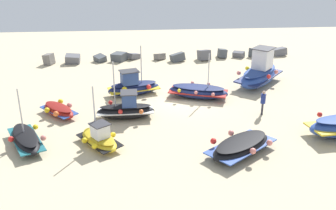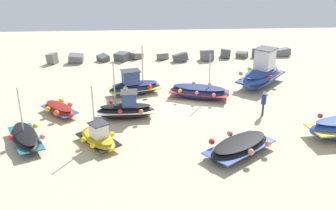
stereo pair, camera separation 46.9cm
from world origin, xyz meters
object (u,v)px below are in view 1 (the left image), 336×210
at_px(fishing_boat_5, 26,139).
at_px(fishing_boat_7, 241,146).
at_px(fishing_boat_8, 59,110).
at_px(fishing_boat_4, 198,91).
at_px(fishing_boat_3, 126,109).
at_px(person_walking, 263,101).
at_px(fishing_boat_6, 99,138).
at_px(fishing_boat_1, 133,86).
at_px(fishing_boat_2, 260,73).

xyz_separation_m(fishing_boat_5, fishing_boat_7, (11.75, -1.86, 0.02)).
bearing_deg(fishing_boat_7, fishing_boat_8, -66.77).
xyz_separation_m(fishing_boat_4, fishing_boat_8, (-9.69, -2.41, -0.12)).
bearing_deg(fishing_boat_3, fishing_boat_7, -41.03).
relative_size(fishing_boat_4, person_walking, 2.81).
height_order(fishing_boat_4, fishing_boat_6, fishing_boat_6).
relative_size(fishing_boat_1, fishing_boat_8, 1.39).
bearing_deg(fishing_boat_5, fishing_boat_4, 94.85).
height_order(fishing_boat_8, person_walking, person_walking).
xyz_separation_m(fishing_boat_2, fishing_boat_8, (-15.11, -5.00, -0.55)).
distance_m(fishing_boat_3, fishing_boat_8, 4.53).
height_order(fishing_boat_2, fishing_boat_6, fishing_boat_6).
xyz_separation_m(fishing_boat_3, fishing_boat_7, (6.23, -5.15, -0.19)).
xyz_separation_m(fishing_boat_8, person_walking, (13.45, -0.97, 0.57)).
height_order(fishing_boat_2, person_walking, fishing_boat_2).
xyz_separation_m(fishing_boat_2, fishing_boat_3, (-10.65, -5.81, -0.32)).
relative_size(fishing_boat_8, person_walking, 1.80).
xyz_separation_m(fishing_boat_3, fishing_boat_5, (-5.52, -3.29, -0.21)).
xyz_separation_m(fishing_boat_3, fishing_boat_4, (5.23, 3.22, -0.11)).
relative_size(fishing_boat_3, person_walking, 2.33).
bearing_deg(fishing_boat_4, fishing_boat_2, -135.25).
bearing_deg(fishing_boat_6, fishing_boat_8, 178.26).
distance_m(fishing_boat_2, fishing_boat_5, 18.57).
relative_size(fishing_boat_6, fishing_boat_8, 1.16).
bearing_deg(fishing_boat_7, fishing_boat_2, -149.61).
bearing_deg(fishing_boat_6, fishing_boat_3, 122.75).
height_order(fishing_boat_2, fishing_boat_3, fishing_boat_3).
height_order(fishing_boat_5, fishing_boat_7, fishing_boat_5).
bearing_deg(fishing_boat_2, fishing_boat_6, 169.06).
relative_size(fishing_boat_7, person_walking, 2.67).
bearing_deg(fishing_boat_5, fishing_boat_2, 93.02).
relative_size(fishing_boat_1, fishing_boat_6, 1.20).
distance_m(fishing_boat_1, fishing_boat_6, 8.20).
bearing_deg(fishing_boat_6, fishing_boat_1, 130.79).
height_order(fishing_boat_2, fishing_boat_5, fishing_boat_5).
height_order(fishing_boat_1, fishing_boat_2, fishing_boat_1).
bearing_deg(fishing_boat_8, fishing_boat_6, 171.73).
distance_m(fishing_boat_4, person_walking, 5.08).
bearing_deg(person_walking, fishing_boat_7, 80.76).
xyz_separation_m(fishing_boat_6, fishing_boat_8, (-3.02, 4.46, -0.07)).
bearing_deg(fishing_boat_7, fishing_boat_4, -120.82).
relative_size(fishing_boat_1, fishing_boat_4, 0.89).
xyz_separation_m(fishing_boat_4, fishing_boat_5, (-10.75, -6.51, -0.10)).
bearing_deg(fishing_boat_8, fishing_boat_1, -96.79).
relative_size(fishing_boat_1, fishing_boat_7, 0.94).
bearing_deg(person_walking, fishing_boat_3, 18.71).
xyz_separation_m(fishing_boat_2, fishing_boat_5, (-16.17, -9.10, -0.53)).
bearing_deg(fishing_boat_2, fishing_boat_3, 159.61).
bearing_deg(fishing_boat_2, fishing_boat_7, -160.97).
height_order(fishing_boat_1, person_walking, fishing_boat_1).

